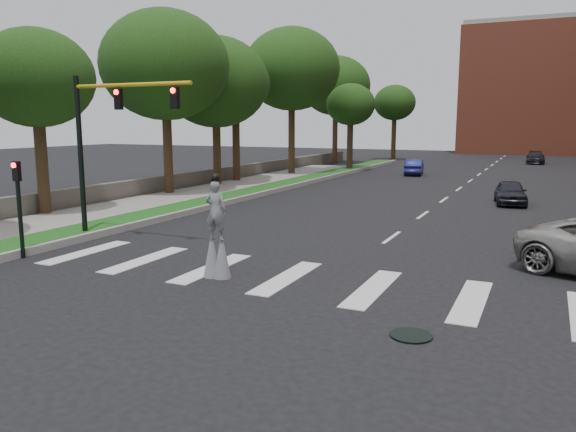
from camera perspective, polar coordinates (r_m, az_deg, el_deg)
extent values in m
plane|color=black|center=(15.04, 2.77, -7.80)|extent=(160.00, 160.00, 0.00)
cube|color=#164D16|center=(37.60, -2.00, 2.84)|extent=(2.00, 60.00, 0.25)
cube|color=#999994|center=(37.14, -0.55, 2.79)|extent=(0.20, 60.00, 0.28)
cube|color=gray|center=(30.95, -15.43, 1.01)|extent=(4.00, 60.00, 0.18)
cube|color=#545048|center=(41.99, -7.49, 4.04)|extent=(0.50, 56.00, 1.10)
cylinder|color=black|center=(12.39, 12.38, -11.77)|extent=(0.90, 0.90, 0.04)
cube|color=#AF5137|center=(91.44, 25.75, 11.40)|extent=(26.00, 14.00, 18.00)
cylinder|color=black|center=(23.16, -20.31, 5.51)|extent=(0.20, 0.20, 6.20)
cylinder|color=gold|center=(21.40, -15.68, 12.71)|extent=(5.20, 0.14, 0.14)
cube|color=black|center=(21.77, -16.85, 11.28)|extent=(0.28, 0.18, 0.75)
cylinder|color=#FF0C0C|center=(21.70, -17.06, 11.94)|extent=(0.18, 0.06, 0.18)
cube|color=black|center=(20.20, -11.42, 11.66)|extent=(0.28, 0.18, 0.75)
cylinder|color=#FF0C0C|center=(20.13, -11.62, 12.38)|extent=(0.18, 0.06, 0.18)
cylinder|color=black|center=(20.47, -25.58, 0.21)|extent=(0.14, 0.14, 3.00)
cube|color=black|center=(20.31, -25.86, 4.11)|extent=(0.25, 0.16, 0.65)
cylinder|color=#FF0C0C|center=(20.23, -26.12, 4.65)|extent=(0.16, 0.05, 0.16)
cylinder|color=#352415|center=(16.40, -6.73, -4.41)|extent=(0.07, 0.07, 1.09)
cylinder|color=#352415|center=(16.54, -7.72, -4.31)|extent=(0.07, 0.07, 1.09)
cone|color=slate|center=(16.36, -6.74, -3.95)|extent=(0.52, 0.52, 1.37)
cone|color=slate|center=(16.51, -7.73, -3.85)|extent=(0.52, 0.52, 1.37)
imported|color=slate|center=(16.19, -7.33, 0.54)|extent=(0.67, 0.47, 1.75)
sphere|color=black|center=(16.07, -7.40, 3.84)|extent=(0.26, 0.26, 0.26)
cylinder|color=black|center=(16.08, -7.40, 3.66)|extent=(0.34, 0.34, 0.02)
cube|color=yellow|center=(16.24, -7.14, 2.29)|extent=(0.22, 0.05, 0.10)
imported|color=black|center=(33.35, 21.67, 2.25)|extent=(2.08, 4.05, 1.32)
imported|color=navy|center=(49.75, 12.70, 4.86)|extent=(1.97, 4.20, 1.33)
imported|color=black|center=(67.77, 23.85, 5.46)|extent=(2.06, 4.67, 1.33)
cylinder|color=#352415|center=(29.16, -23.73, 4.98)|extent=(0.56, 0.56, 5.17)
ellipsoid|color=black|center=(29.17, -24.25, 12.67)|extent=(5.36, 5.36, 4.55)
cylinder|color=#352415|center=(35.42, -12.12, 6.84)|extent=(0.56, 0.56, 5.94)
ellipsoid|color=black|center=(35.56, -12.40, 14.75)|extent=(7.71, 7.71, 6.56)
cylinder|color=#352415|center=(42.37, -5.29, 7.45)|extent=(0.56, 0.56, 6.00)
ellipsoid|color=black|center=(42.44, -5.38, 13.25)|extent=(5.16, 5.16, 4.38)
cylinder|color=#352415|center=(48.24, 0.37, 8.25)|extent=(0.56, 0.56, 6.86)
ellipsoid|color=black|center=(48.43, 0.37, 14.71)|extent=(8.08, 8.08, 6.87)
cylinder|color=#352415|center=(61.61, 4.80, 8.32)|extent=(0.56, 0.56, 6.51)
ellipsoid|color=black|center=(61.72, 4.86, 13.06)|extent=(7.40, 7.40, 6.29)
cylinder|color=#352415|center=(52.67, 6.30, 7.27)|extent=(0.56, 0.56, 4.99)
ellipsoid|color=black|center=(52.65, 6.38, 11.20)|extent=(4.48, 4.48, 3.80)
cylinder|color=#352415|center=(68.88, 10.68, 7.91)|extent=(0.56, 0.56, 5.57)
ellipsoid|color=black|center=(68.90, 10.79, 11.25)|extent=(4.91, 4.91, 4.17)
cylinder|color=#352415|center=(40.05, -7.24, 6.87)|extent=(0.56, 0.56, 5.39)
ellipsoid|color=black|center=(40.11, -7.38, 13.35)|extent=(7.36, 7.36, 6.25)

